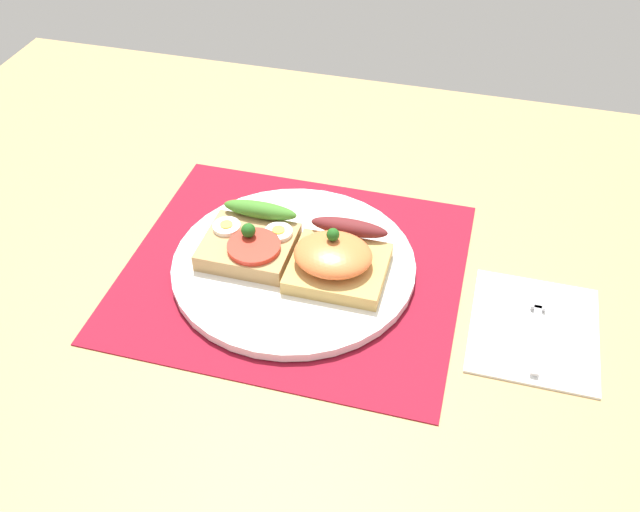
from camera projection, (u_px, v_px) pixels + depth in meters
The scene contains 7 objects.
ground_plane at pixel (294, 280), 80.29cm from camera, with size 120.00×90.00×3.20cm, color tan.
placemat at pixel (294, 269), 79.12cm from camera, with size 36.85×32.75×0.30cm, color maroon.
plate at pixel (294, 265), 78.68cm from camera, with size 26.91×26.91×1.01cm, color white.
sandwich_egg_tomato at pixel (250, 242), 78.58cm from camera, with size 9.83×10.11×4.17cm.
sandwich_salmon at pixel (337, 258), 75.91cm from camera, with size 10.26×10.67×5.54cm.
napkin at pixel (534, 328), 72.33cm from camera, with size 12.76×14.70×0.60cm, color white.
fork at pixel (537, 323), 72.28cm from camera, with size 1.62×12.94×0.32cm.
Camera 1 is at (17.76, -55.14, 54.14)cm, focal length 39.90 mm.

